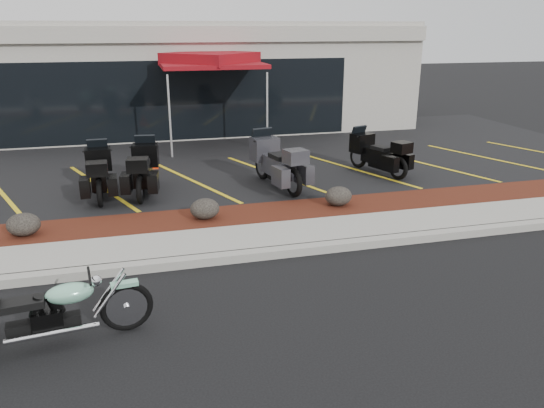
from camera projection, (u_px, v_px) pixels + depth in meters
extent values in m
plane|color=black|center=(233.00, 286.00, 8.30)|extent=(90.00, 90.00, 0.00)
cube|color=gray|center=(223.00, 258.00, 9.10)|extent=(24.00, 0.25, 0.15)
cube|color=gray|center=(217.00, 243.00, 9.74)|extent=(24.00, 1.20, 0.15)
cube|color=#350C0C|center=(207.00, 220.00, 10.84)|extent=(24.00, 1.20, 0.16)
cube|color=black|center=(182.00, 159.00, 15.79)|extent=(26.00, 9.60, 0.15)
cube|color=#9E998F|center=(164.00, 75.00, 20.95)|extent=(18.00, 8.00, 4.00)
cube|color=black|center=(173.00, 101.00, 17.46)|extent=(12.00, 0.06, 2.60)
cube|color=#9E998F|center=(169.00, 34.00, 16.76)|extent=(18.00, 0.30, 0.50)
ellipsoid|color=black|center=(24.00, 225.00, 9.79)|extent=(0.60, 0.50, 0.43)
ellipsoid|color=black|center=(205.00, 209.00, 10.65)|extent=(0.59, 0.49, 0.42)
ellipsoid|color=black|center=(338.00, 196.00, 11.44)|extent=(0.59, 0.49, 0.42)
cone|color=red|center=(151.00, 160.00, 14.50)|extent=(0.37, 0.37, 0.46)
cylinder|color=silver|center=(160.00, 115.00, 15.62)|extent=(0.06, 0.06, 2.40)
cylinder|color=silver|center=(259.00, 114.00, 15.77)|extent=(0.06, 0.06, 2.40)
cylinder|color=silver|center=(172.00, 102.00, 18.39)|extent=(0.06, 0.06, 2.40)
cylinder|color=silver|center=(256.00, 101.00, 18.54)|extent=(0.06, 0.06, 2.40)
cube|color=maroon|center=(211.00, 64.00, 16.65)|extent=(3.69, 3.69, 0.13)
cube|color=maroon|center=(210.00, 58.00, 16.59)|extent=(3.18, 3.18, 0.37)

